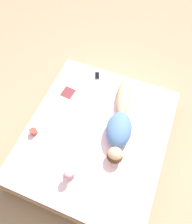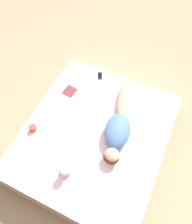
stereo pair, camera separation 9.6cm
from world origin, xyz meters
name	(u,v)px [view 1 (the left image)]	position (x,y,z in m)	size (l,w,h in m)	color
ground_plane	(96,146)	(0.00, 0.00, 0.00)	(12.00, 12.00, 0.00)	#9E8466
bed	(96,140)	(0.00, 0.00, 0.23)	(1.89, 2.16, 0.48)	tan
person	(120,122)	(-0.25, -0.21, 0.58)	(0.47, 1.37, 0.23)	tan
open_magazine	(75,96)	(0.50, -0.43, 0.48)	(0.56, 0.32, 0.01)	silver
coffee_mug	(34,132)	(0.77, 0.31, 0.52)	(0.12, 0.09, 0.08)	#993D33
cell_phone	(97,76)	(0.34, -0.91, 0.48)	(0.12, 0.16, 0.01)	#333842
plush_toy	(69,173)	(0.09, 0.64, 0.57)	(0.13, 0.16, 0.20)	#DB9EB2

